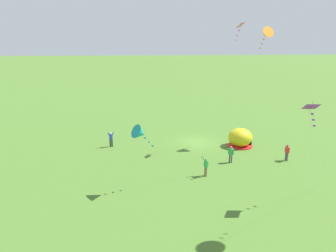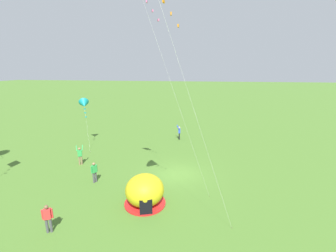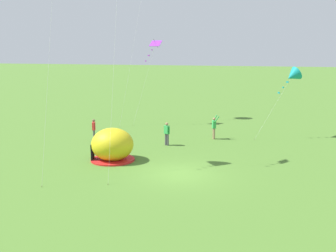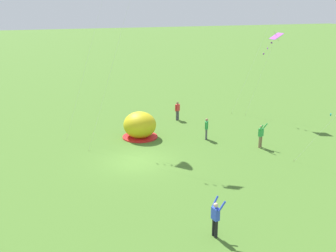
# 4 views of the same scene
# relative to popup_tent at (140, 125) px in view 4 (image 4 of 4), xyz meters

# --- Properties ---
(ground_plane) EXTENTS (300.00, 300.00, 0.00)m
(ground_plane) POSITION_rel_popup_tent_xyz_m (4.75, -1.62, -1.00)
(ground_plane) COLOR #477028
(popup_tent) EXTENTS (2.81, 2.81, 2.10)m
(popup_tent) POSITION_rel_popup_tent_xyz_m (0.00, 0.00, 0.00)
(popup_tent) COLOR gold
(popup_tent) RESTS_ON ground
(person_arms_raised) EXTENTS (0.67, 0.52, 1.89)m
(person_arms_raised) POSITION_rel_popup_tent_xyz_m (14.70, -0.74, 0.00)
(person_arms_raised) COLOR black
(person_arms_raised) RESTS_ON ground
(person_near_tent) EXTENTS (0.53, 0.39, 1.72)m
(person_near_tent) POSITION_rel_popup_tent_xyz_m (2.29, 4.78, -0.03)
(person_near_tent) COLOR #4C4C51
(person_near_tent) RESTS_ON ground
(person_flying_kite) EXTENTS (0.63, 0.72, 1.89)m
(person_flying_kite) POSITION_rel_popup_tent_xyz_m (5.34, 7.76, 0.00)
(person_flying_kite) COLOR #8C7251
(person_flying_kite) RESTS_ON ground
(person_far_back) EXTENTS (0.37, 0.55, 1.72)m
(person_far_back) POSITION_rel_popup_tent_xyz_m (-3.51, 4.63, -0.03)
(person_far_back) COLOR #4C4C51
(person_far_back) RESTS_ON ground
(kite_purple) EXTENTS (2.35, 2.04, 7.95)m
(kite_purple) POSITION_rel_popup_tent_xyz_m (-1.13, 12.88, 6.30)
(kite_purple) COLOR silver
(kite_purple) RESTS_ON ground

